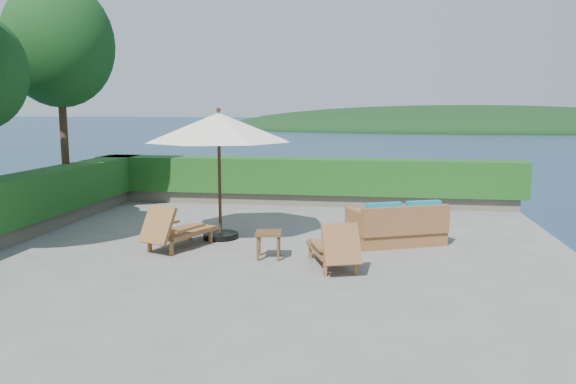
# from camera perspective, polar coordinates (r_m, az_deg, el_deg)

# --- Properties ---
(ground) EXTENTS (12.00, 12.00, 0.00)m
(ground) POSITION_cam_1_polar(r_m,az_deg,el_deg) (11.03, -2.18, -6.24)
(ground) COLOR gray
(ground) RESTS_ON ground
(foundation) EXTENTS (12.00, 12.00, 3.00)m
(foundation) POSITION_cam_1_polar(r_m,az_deg,el_deg) (11.52, -2.14, -13.71)
(foundation) COLOR #595146
(foundation) RESTS_ON ocean
(offshore_island) EXTENTS (126.00, 57.60, 12.60)m
(offshore_island) POSITION_cam_1_polar(r_m,az_deg,el_deg) (152.32, 17.47, 6.07)
(offshore_island) COLOR black
(offshore_island) RESTS_ON ocean
(planter_wall_far) EXTENTS (12.00, 0.60, 0.36)m
(planter_wall_far) POSITION_cam_1_polar(r_m,az_deg,el_deg) (16.41, 1.50, -0.66)
(planter_wall_far) COLOR #6E6858
(planter_wall_far) RESTS_ON ground
(planter_wall_left) EXTENTS (0.60, 12.00, 0.36)m
(planter_wall_left) POSITION_cam_1_polar(r_m,az_deg,el_deg) (13.22, -26.84, -3.88)
(planter_wall_left) COLOR #6E6858
(planter_wall_left) RESTS_ON ground
(hedge_far) EXTENTS (12.40, 0.90, 1.00)m
(hedge_far) POSITION_cam_1_polar(r_m,az_deg,el_deg) (16.31, 1.51, 1.67)
(hedge_far) COLOR #1A4513
(hedge_far) RESTS_ON planter_wall_far
(hedge_left) EXTENTS (0.90, 12.40, 1.00)m
(hedge_left) POSITION_cam_1_polar(r_m,az_deg,el_deg) (13.10, -27.04, -1.01)
(hedge_left) COLOR #1A4513
(hedge_left) RESTS_ON planter_wall_left
(tree_far) EXTENTS (2.80, 2.80, 6.03)m
(tree_far) POSITION_cam_1_polar(r_m,az_deg,el_deg) (15.92, -22.28, 13.69)
(tree_far) COLOR #452E1A
(tree_far) RESTS_ON ground
(patio_umbrella) EXTENTS (3.54, 3.54, 2.82)m
(patio_umbrella) POSITION_cam_1_polar(r_m,az_deg,el_deg) (12.01, -7.06, 6.43)
(patio_umbrella) COLOR black
(patio_umbrella) RESTS_ON ground
(lounge_left) EXTENTS (1.22, 1.75, 0.93)m
(lounge_left) POSITION_cam_1_polar(r_m,az_deg,el_deg) (11.49, -11.33, -3.80)
(lounge_left) COLOR brown
(lounge_left) RESTS_ON ground
(lounge_right) EXTENTS (1.10, 1.67, 0.89)m
(lounge_right) POSITION_cam_1_polar(r_m,az_deg,el_deg) (9.97, 4.69, -5.67)
(lounge_right) COLOR brown
(lounge_right) RESTS_ON ground
(side_table) EXTENTS (0.54, 0.54, 0.51)m
(side_table) POSITION_cam_1_polar(r_m,az_deg,el_deg) (10.58, -1.98, -4.54)
(side_table) COLOR brown
(side_table) RESTS_ON ground
(wicker_loveseat) EXTENTS (2.14, 1.66, 0.94)m
(wicker_loveseat) POSITION_cam_1_polar(r_m,az_deg,el_deg) (11.87, 11.05, -3.51)
(wicker_loveseat) COLOR brown
(wicker_loveseat) RESTS_ON ground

